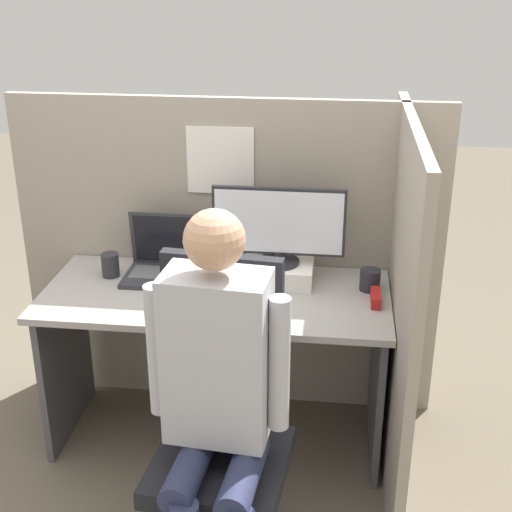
{
  "coord_description": "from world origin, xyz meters",
  "views": [
    {
      "loc": [
        0.5,
        -2.37,
        2.09
      ],
      "look_at": [
        0.19,
        0.16,
        1.0
      ],
      "focal_mm": 50.0,
      "sensor_mm": 36.0,
      "label": 1
    }
  ],
  "objects_px": {
    "laptop": "(160,265)",
    "coffee_mug": "(370,280)",
    "stapler": "(376,298)",
    "person": "(216,388)",
    "paper_box": "(278,272)",
    "office_chair": "(222,416)",
    "pen_cup": "(110,265)",
    "carrot_toy": "(172,311)",
    "monitor": "(279,225)"
  },
  "relations": [
    {
      "from": "paper_box",
      "to": "coffee_mug",
      "type": "height_order",
      "value": "coffee_mug"
    },
    {
      "from": "laptop",
      "to": "pen_cup",
      "type": "height_order",
      "value": "laptop"
    },
    {
      "from": "monitor",
      "to": "laptop",
      "type": "xyz_separation_m",
      "value": [
        -0.53,
        -0.01,
        -0.21
      ]
    },
    {
      "from": "carrot_toy",
      "to": "coffee_mug",
      "type": "distance_m",
      "value": 0.86
    },
    {
      "from": "carrot_toy",
      "to": "office_chair",
      "type": "height_order",
      "value": "office_chair"
    },
    {
      "from": "stapler",
      "to": "coffee_mug",
      "type": "height_order",
      "value": "coffee_mug"
    },
    {
      "from": "laptop",
      "to": "stapler",
      "type": "relative_size",
      "value": 2.23
    },
    {
      "from": "carrot_toy",
      "to": "coffee_mug",
      "type": "xyz_separation_m",
      "value": [
        0.79,
        0.34,
        0.02
      ]
    },
    {
      "from": "paper_box",
      "to": "coffee_mug",
      "type": "xyz_separation_m",
      "value": [
        0.4,
        -0.05,
        0.0
      ]
    },
    {
      "from": "person",
      "to": "office_chair",
      "type": "bearing_deg",
      "value": 95.36
    },
    {
      "from": "office_chair",
      "to": "coffee_mug",
      "type": "height_order",
      "value": "office_chair"
    },
    {
      "from": "person",
      "to": "coffee_mug",
      "type": "relative_size",
      "value": 14.94
    },
    {
      "from": "coffee_mug",
      "to": "monitor",
      "type": "bearing_deg",
      "value": 173.18
    },
    {
      "from": "laptop",
      "to": "office_chair",
      "type": "bearing_deg",
      "value": -62.25
    },
    {
      "from": "stapler",
      "to": "person",
      "type": "height_order",
      "value": "person"
    },
    {
      "from": "stapler",
      "to": "carrot_toy",
      "type": "distance_m",
      "value": 0.84
    },
    {
      "from": "laptop",
      "to": "stapler",
      "type": "distance_m",
      "value": 0.96
    },
    {
      "from": "pen_cup",
      "to": "laptop",
      "type": "bearing_deg",
      "value": 8.37
    },
    {
      "from": "carrot_toy",
      "to": "coffee_mug",
      "type": "relative_size",
      "value": 1.38
    },
    {
      "from": "laptop",
      "to": "paper_box",
      "type": "bearing_deg",
      "value": 0.97
    },
    {
      "from": "coffee_mug",
      "to": "pen_cup",
      "type": "height_order",
      "value": "pen_cup"
    },
    {
      "from": "monitor",
      "to": "stapler",
      "type": "bearing_deg",
      "value": -22.66
    },
    {
      "from": "carrot_toy",
      "to": "pen_cup",
      "type": "relative_size",
      "value": 1.19
    },
    {
      "from": "carrot_toy",
      "to": "office_chair",
      "type": "distance_m",
      "value": 0.51
    },
    {
      "from": "stapler",
      "to": "person",
      "type": "relative_size",
      "value": 0.1
    },
    {
      "from": "carrot_toy",
      "to": "person",
      "type": "bearing_deg",
      "value": -63.38
    },
    {
      "from": "monitor",
      "to": "pen_cup",
      "type": "distance_m",
      "value": 0.78
    },
    {
      "from": "coffee_mug",
      "to": "pen_cup",
      "type": "bearing_deg",
      "value": 179.82
    },
    {
      "from": "laptop",
      "to": "coffee_mug",
      "type": "relative_size",
      "value": 3.27
    },
    {
      "from": "paper_box",
      "to": "monitor",
      "type": "distance_m",
      "value": 0.22
    },
    {
      "from": "office_chair",
      "to": "coffee_mug",
      "type": "xyz_separation_m",
      "value": [
        0.53,
        0.72,
        0.23
      ]
    },
    {
      "from": "carrot_toy",
      "to": "laptop",
      "type": "bearing_deg",
      "value": 110.04
    },
    {
      "from": "person",
      "to": "coffee_mug",
      "type": "bearing_deg",
      "value": 60.04
    },
    {
      "from": "laptop",
      "to": "carrot_toy",
      "type": "height_order",
      "value": "laptop"
    },
    {
      "from": "paper_box",
      "to": "carrot_toy",
      "type": "height_order",
      "value": "paper_box"
    },
    {
      "from": "paper_box",
      "to": "monitor",
      "type": "relative_size",
      "value": 0.53
    },
    {
      "from": "monitor",
      "to": "person",
      "type": "xyz_separation_m",
      "value": [
        -0.11,
        -0.94,
        -0.22
      ]
    },
    {
      "from": "paper_box",
      "to": "office_chair",
      "type": "xyz_separation_m",
      "value": [
        -0.13,
        -0.77,
        -0.23
      ]
    },
    {
      "from": "paper_box",
      "to": "carrot_toy",
      "type": "bearing_deg",
      "value": -135.57
    },
    {
      "from": "office_chair",
      "to": "coffee_mug",
      "type": "bearing_deg",
      "value": 53.64
    },
    {
      "from": "laptop",
      "to": "coffee_mug",
      "type": "height_order",
      "value": "laptop"
    },
    {
      "from": "paper_box",
      "to": "office_chair",
      "type": "relative_size",
      "value": 0.27
    },
    {
      "from": "monitor",
      "to": "laptop",
      "type": "relative_size",
      "value": 1.9
    },
    {
      "from": "carrot_toy",
      "to": "office_chair",
      "type": "bearing_deg",
      "value": -55.62
    },
    {
      "from": "monitor",
      "to": "pen_cup",
      "type": "relative_size",
      "value": 5.36
    },
    {
      "from": "stapler",
      "to": "pen_cup",
      "type": "relative_size",
      "value": 1.26
    },
    {
      "from": "coffee_mug",
      "to": "pen_cup",
      "type": "xyz_separation_m",
      "value": [
        -1.15,
        0.0,
        0.01
      ]
    },
    {
      "from": "carrot_toy",
      "to": "person",
      "type": "height_order",
      "value": "person"
    },
    {
      "from": "stapler",
      "to": "carrot_toy",
      "type": "height_order",
      "value": "stapler"
    },
    {
      "from": "office_chair",
      "to": "stapler",
      "type": "bearing_deg",
      "value": 47.05
    }
  ]
}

